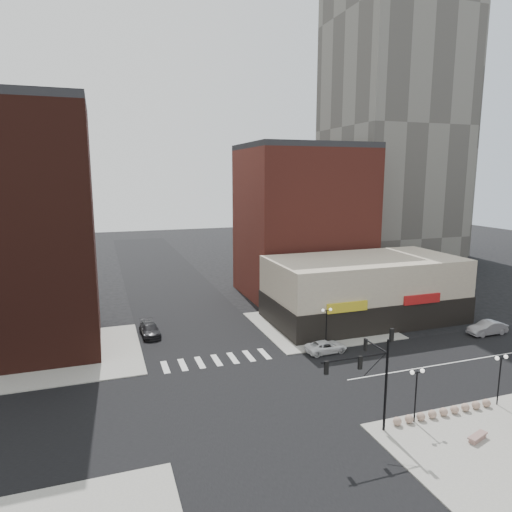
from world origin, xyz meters
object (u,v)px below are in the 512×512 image
street_lamp_se_a (417,382)px  white_suv (326,347)px  silver_sedan (487,328)px  dark_sedan_north (150,330)px  stone_bench (478,437)px  traffic_signal (372,367)px  street_lamp_se_b (501,367)px  street_lamp_ne (327,317)px

street_lamp_se_a → white_suv: (0.22, 14.50, -2.67)m
street_lamp_se_a → silver_sedan: 24.57m
silver_sedan → dark_sedan_north: size_ratio=0.96×
stone_bench → traffic_signal: bearing=132.2°
white_suv → stone_bench: bearing=-175.1°
street_lamp_se_a → stone_bench: street_lamp_se_a is taller
traffic_signal → silver_sedan: traffic_signal is taller
dark_sedan_north → stone_bench: size_ratio=2.64×
street_lamp_se_b → street_lamp_ne: 17.46m
traffic_signal → street_lamp_se_a: size_ratio=1.87×
street_lamp_se_b → silver_sedan: street_lamp_se_b is taller
street_lamp_se_b → stone_bench: street_lamp_se_b is taller
traffic_signal → white_suv: bearing=74.5°
dark_sedan_north → stone_bench: dark_sedan_north is taller
street_lamp_ne → dark_sedan_north: street_lamp_ne is taller
street_lamp_se_a → white_suv: size_ratio=0.93×
street_lamp_se_a → street_lamp_se_b: same height
stone_bench → street_lamp_se_a: bearing=108.9°
street_lamp_se_b → stone_bench: size_ratio=2.23×
traffic_signal → street_lamp_se_a: traffic_signal is taller
white_suv → silver_sedan: bearing=-96.2°
traffic_signal → stone_bench: bearing=-29.6°
street_lamp_se_b → dark_sedan_north: (-24.62, 25.69, -2.58)m
street_lamp_se_a → white_suv: bearing=89.1°
street_lamp_se_b → white_suv: (-7.78, 14.50, -2.67)m
silver_sedan → traffic_signal: bearing=-61.5°
traffic_signal → street_lamp_se_b: size_ratio=1.87×
traffic_signal → silver_sedan: size_ratio=1.64×
traffic_signal → dark_sedan_north: size_ratio=1.58×
white_suv → dark_sedan_north: (-16.84, 11.19, 0.09)m
white_suv → street_lamp_ne: bearing=-30.3°
traffic_signal → street_lamp_ne: traffic_signal is taller
street_lamp_ne → dark_sedan_north: 20.28m
traffic_signal → dark_sedan_north: (-12.86, 25.53, -4.25)m
white_suv → street_lamp_se_b: bearing=-154.5°
street_lamp_se_b → street_lamp_ne: (-7.00, 16.00, 0.00)m
dark_sedan_north → street_lamp_se_b: bearing=-49.3°
traffic_signal → street_lamp_ne: bearing=73.3°
traffic_signal → street_lamp_se_a: 4.12m
dark_sedan_north → stone_bench: bearing=-59.7°
street_lamp_se_a → stone_bench: 5.23m
street_lamp_ne → silver_sedan: bearing=-7.9°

